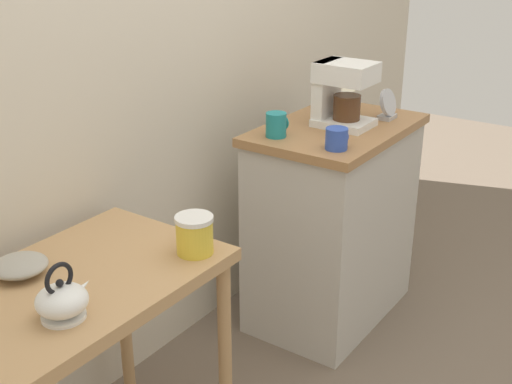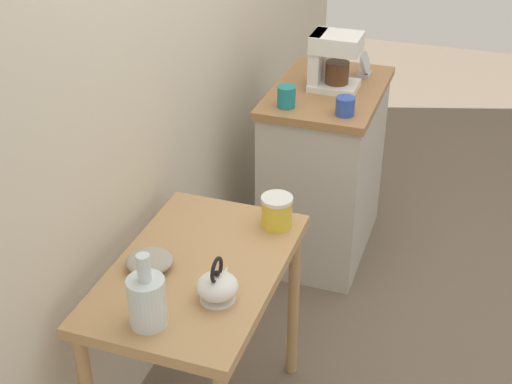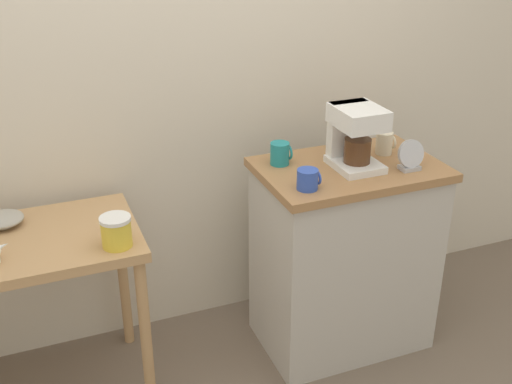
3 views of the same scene
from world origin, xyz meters
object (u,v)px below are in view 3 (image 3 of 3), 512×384
object	(u,v)px
mug_small_cream	(385,143)
mug_blue	(308,179)
bowl_stoneware	(3,219)
coffee_maker	(354,134)
table_clock	(411,157)
mug_dark_teal	(280,154)
canister_enamel	(116,231)

from	to	relation	value
mug_small_cream	mug_blue	xyz separation A→B (m)	(-0.47, -0.21, -0.01)
bowl_stoneware	coffee_maker	world-z (taller)	coffee_maker
table_clock	mug_small_cream	bearing A→B (deg)	90.14
bowl_stoneware	mug_blue	size ratio (longest dim) A/B	1.73
bowl_stoneware	mug_small_cream	size ratio (longest dim) A/B	1.61
coffee_maker	mug_blue	world-z (taller)	coffee_maker
mug_dark_teal	table_clock	size ratio (longest dim) A/B	0.74
mug_dark_teal	table_clock	xyz separation A→B (m)	(0.47, -0.25, 0.01)
table_clock	bowl_stoneware	bearing A→B (deg)	166.59
bowl_stoneware	table_clock	size ratio (longest dim) A/B	1.21
mug_small_cream	coffee_maker	bearing A→B (deg)	-160.32
bowl_stoneware	mug_dark_teal	xyz separation A→B (m)	(1.11, -0.13, 0.15)
coffee_maker	mug_blue	bearing A→B (deg)	-153.52
coffee_maker	mug_small_cream	world-z (taller)	coffee_maker
bowl_stoneware	mug_small_cream	xyz separation A→B (m)	(1.58, -0.18, 0.16)
canister_enamel	mug_dark_teal	distance (m)	0.76
bowl_stoneware	mug_blue	distance (m)	1.18
coffee_maker	table_clock	bearing A→B (deg)	-31.74
mug_blue	mug_dark_teal	world-z (taller)	mug_dark_teal
mug_small_cream	mug_blue	world-z (taller)	mug_small_cream
table_clock	mug_blue	bearing A→B (deg)	-178.43
bowl_stoneware	canister_enamel	distance (m)	0.49
bowl_stoneware	mug_dark_teal	size ratio (longest dim) A/B	1.64
mug_small_cream	mug_blue	size ratio (longest dim) A/B	1.07
mug_blue	canister_enamel	bearing A→B (deg)	174.19
bowl_stoneware	coffee_maker	xyz separation A→B (m)	(1.38, -0.25, 0.25)
coffee_maker	mug_blue	size ratio (longest dim) A/B	2.90
canister_enamel	mug_dark_teal	world-z (taller)	mug_dark_teal
mug_blue	mug_dark_teal	distance (m)	0.26
canister_enamel	mug_dark_teal	size ratio (longest dim) A/B	1.24
bowl_stoneware	table_clock	xyz separation A→B (m)	(1.58, -0.38, 0.16)
mug_blue	mug_dark_teal	size ratio (longest dim) A/B	0.95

